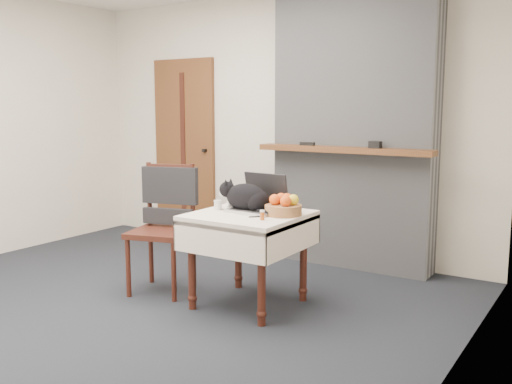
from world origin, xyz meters
TOP-DOWN VIEW (x-y plane):
  - ground at (0.00, 0.00)m, footprint 4.50×4.50m
  - room_shell at (0.00, 0.46)m, footprint 4.52×4.01m
  - door at (-1.20, 1.97)m, footprint 0.82×0.10m
  - chimney at (0.90, 1.85)m, footprint 1.62×0.48m
  - side_table at (0.70, 0.41)m, footprint 0.78×0.78m
  - laptop at (0.72, 0.53)m, footprint 0.40×0.35m
  - cat at (0.65, 0.46)m, footprint 0.50×0.21m
  - cream_jar at (0.41, 0.41)m, footprint 0.06×0.06m
  - pill_bottle at (0.92, 0.25)m, footprint 0.03×0.03m
  - fruit_basket at (0.95, 0.49)m, footprint 0.27×0.27m
  - desk_clutter at (0.89, 0.42)m, footprint 0.15×0.09m
  - chair at (-0.09, 0.40)m, footprint 0.57×0.56m

SIDE VIEW (x-z plane):
  - ground at x=0.00m, z-range 0.00..0.00m
  - side_table at x=0.70m, z-range 0.24..0.94m
  - chair at x=-0.09m, z-range 0.14..1.16m
  - desk_clutter at x=0.89m, z-range 0.70..0.71m
  - cream_jar at x=0.41m, z-range 0.70..0.77m
  - pill_bottle at x=0.92m, z-range 0.70..0.77m
  - fruit_basket at x=0.95m, z-range 0.69..0.84m
  - laptop at x=0.72m, z-range 0.63..0.91m
  - cat at x=0.65m, z-range 0.68..0.92m
  - door at x=-1.20m, z-range 0.00..2.00m
  - chimney at x=0.90m, z-range 0.00..2.60m
  - room_shell at x=0.00m, z-range 0.46..3.07m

